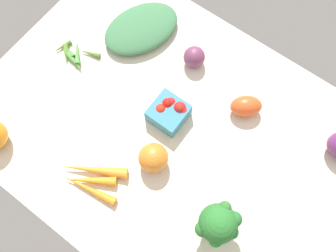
% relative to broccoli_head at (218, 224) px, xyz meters
% --- Properties ---
extents(tablecloth, '(1.04, 0.76, 0.02)m').
position_rel_broccoli_head_xyz_m(tablecloth, '(0.24, -0.14, -0.09)').
color(tablecloth, beige).
rests_on(tablecloth, ground).
extents(broccoli_head, '(0.10, 0.10, 0.13)m').
position_rel_broccoli_head_xyz_m(broccoli_head, '(0.00, 0.00, 0.00)').
color(broccoli_head, '#99CF76').
rests_on(broccoli_head, tablecloth).
extents(heirloom_tomato_orange, '(0.08, 0.08, 0.08)m').
position_rel_broccoli_head_xyz_m(heirloom_tomato_orange, '(0.22, -0.04, -0.04)').
color(heirloom_tomato_orange, orange).
rests_on(heirloom_tomato_orange, tablecloth).
extents(roma_tomato, '(0.10, 0.10, 0.06)m').
position_rel_broccoli_head_xyz_m(roma_tomato, '(0.11, -0.31, -0.05)').
color(roma_tomato, '#DB5123').
rests_on(roma_tomato, tablecloth).
extents(red_onion_near_basket, '(0.06, 0.06, 0.06)m').
position_rel_broccoli_head_xyz_m(red_onion_near_basket, '(0.31, -0.35, -0.05)').
color(red_onion_near_basket, '#703858').
rests_on(red_onion_near_basket, tablecloth).
extents(okra_pile, '(0.13, 0.09, 0.02)m').
position_rel_broccoli_head_xyz_m(okra_pile, '(0.60, -0.16, -0.07)').
color(okra_pile, '#517B31').
rests_on(okra_pile, tablecloth).
extents(carrot_bunch, '(0.18, 0.13, 0.03)m').
position_rel_broccoli_head_xyz_m(carrot_bunch, '(0.32, 0.09, -0.06)').
color(carrot_bunch, orange).
rests_on(carrot_bunch, tablecloth).
extents(leafy_greens_clump, '(0.23, 0.27, 0.04)m').
position_rel_broccoli_head_xyz_m(leafy_greens_clump, '(0.49, -0.34, -0.06)').
color(leafy_greens_clump, '#3C7349').
rests_on(leafy_greens_clump, tablecloth).
extents(berry_basket, '(0.09, 0.09, 0.06)m').
position_rel_broccoli_head_xyz_m(berry_basket, '(0.26, -0.17, -0.05)').
color(berry_basket, teal).
rests_on(berry_basket, tablecloth).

